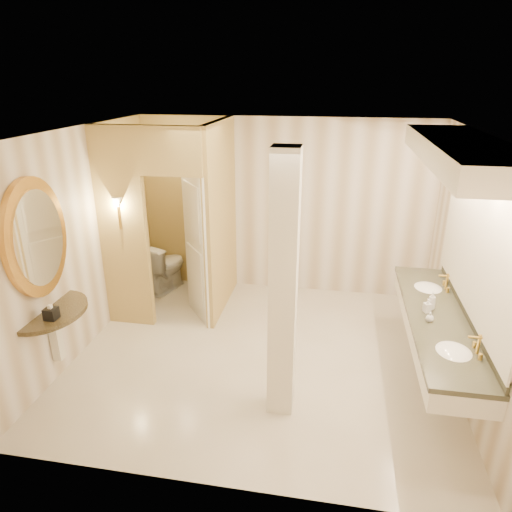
{
  "coord_description": "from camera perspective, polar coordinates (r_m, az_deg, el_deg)",
  "views": [
    {
      "loc": [
        0.77,
        -4.77,
        3.25
      ],
      "look_at": [
        -0.11,
        0.2,
        1.24
      ],
      "focal_mm": 32.0,
      "sensor_mm": 36.0,
      "label": 1
    }
  ],
  "objects": [
    {
      "name": "wall_right",
      "position": [
        5.35,
        25.31,
        -1.31
      ],
      "size": [
        0.02,
        4.0,
        2.7
      ],
      "primitive_type": "cube",
      "color": "silver",
      "rests_on": "floor"
    },
    {
      "name": "ceiling",
      "position": [
        4.87,
        0.85,
        15.2
      ],
      "size": [
        4.5,
        4.5,
        0.0
      ],
      "primitive_type": "plane",
      "rotation": [
        3.14,
        0.0,
        0.0
      ],
      "color": "white",
      "rests_on": "wall_back"
    },
    {
      "name": "console_shelf",
      "position": [
        5.29,
        -25.24,
        -1.62
      ],
      "size": [
        0.97,
        0.97,
        1.94
      ],
      "color": "black",
      "rests_on": "floor"
    },
    {
      "name": "wall_sconce",
      "position": [
        6.06,
        -16.92,
        6.23
      ],
      "size": [
        0.14,
        0.14,
        0.42
      ],
      "color": "gold",
      "rests_on": "toilet_closet"
    },
    {
      "name": "vanity",
      "position": [
        4.97,
        23.46,
        0.8
      ],
      "size": [
        0.75,
        2.75,
        2.09
      ],
      "color": "white",
      "rests_on": "floor"
    },
    {
      "name": "tissue_box",
      "position": [
        5.24,
        -24.23,
        -6.58
      ],
      "size": [
        0.12,
        0.12,
        0.12
      ],
      "primitive_type": "cube",
      "rotation": [
        0.0,
        0.0,
        -0.01
      ],
      "color": "black",
      "rests_on": "console_shelf"
    },
    {
      "name": "pillar",
      "position": [
        4.34,
        3.42,
        -4.34
      ],
      "size": [
        0.26,
        0.26,
        2.7
      ],
      "primitive_type": "cube",
      "color": "white",
      "rests_on": "floor"
    },
    {
      "name": "soap_bottle_c",
      "position": [
        5.31,
        21.15,
        -5.22
      ],
      "size": [
        0.09,
        0.09,
        0.21
      ],
      "primitive_type": "imported",
      "rotation": [
        0.0,
        0.0,
        0.08
      ],
      "color": "#C6B28C",
      "rests_on": "vanity"
    },
    {
      "name": "soap_bottle_b",
      "position": [
        5.07,
        20.92,
        -7.13
      ],
      "size": [
        0.09,
        0.09,
        0.1
      ],
      "primitive_type": "imported",
      "rotation": [
        0.0,
        0.0,
        0.1
      ],
      "color": "silver",
      "rests_on": "vanity"
    },
    {
      "name": "floor",
      "position": [
        5.83,
        0.7,
        -12.21
      ],
      "size": [
        4.5,
        4.5,
        0.0
      ],
      "primitive_type": "plane",
      "color": "beige",
      "rests_on": "ground"
    },
    {
      "name": "toilet_closet",
      "position": [
        6.33,
        -8.0,
        4.34
      ],
      "size": [
        1.5,
        1.55,
        2.7
      ],
      "color": "tan",
      "rests_on": "floor"
    },
    {
      "name": "toilet",
      "position": [
        7.44,
        -11.36,
        -1.24
      ],
      "size": [
        0.66,
        0.89,
        0.81
      ],
      "primitive_type": "imported",
      "rotation": [
        0.0,
        0.0,
        2.86
      ],
      "color": "white",
      "rests_on": "floor"
    },
    {
      "name": "wall_left",
      "position": [
        5.96,
        -21.11,
        1.6
      ],
      "size": [
        0.02,
        4.0,
        2.7
      ],
      "primitive_type": "cube",
      "color": "silver",
      "rests_on": "floor"
    },
    {
      "name": "soap_bottle_a",
      "position": [
        5.25,
        20.64,
        -5.81
      ],
      "size": [
        0.09,
        0.09,
        0.15
      ],
      "primitive_type": "imported",
      "rotation": [
        0.0,
        0.0,
        0.39
      ],
      "color": "beige",
      "rests_on": "vanity"
    },
    {
      "name": "wall_back",
      "position": [
        7.08,
        3.4,
        6.08
      ],
      "size": [
        4.5,
        0.02,
        2.7
      ],
      "primitive_type": "cube",
      "color": "silver",
      "rests_on": "floor"
    },
    {
      "name": "wall_front",
      "position": [
        3.45,
        -4.73,
        -11.8
      ],
      "size": [
        4.5,
        0.02,
        2.7
      ],
      "primitive_type": "cube",
      "color": "silver",
      "rests_on": "floor"
    }
  ]
}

